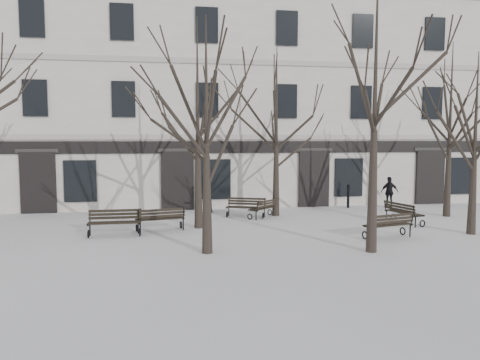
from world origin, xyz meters
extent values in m
plane|color=white|center=(0.00, 0.00, 0.00)|extent=(100.00, 100.00, 0.00)
cube|color=silver|center=(0.00, 13.00, 5.50)|extent=(40.00, 10.00, 11.00)
cube|color=#AAA59C|center=(0.00, 7.97, 3.60)|extent=(40.00, 0.12, 0.25)
cube|color=#AAA59C|center=(0.00, 7.97, 7.30)|extent=(40.00, 0.12, 0.25)
cube|color=black|center=(0.00, 7.96, 3.10)|extent=(40.00, 0.10, 0.60)
cube|color=black|center=(-10.00, 7.94, 1.45)|extent=(1.60, 0.22, 2.90)
cube|color=#2D2B28|center=(-10.00, 7.90, 2.95)|extent=(1.90, 0.08, 0.18)
cube|color=black|center=(-8.10, 7.95, 1.50)|extent=(1.50, 0.14, 2.00)
cube|color=black|center=(-3.50, 7.94, 1.45)|extent=(1.60, 0.22, 2.90)
cube|color=#2D2B28|center=(-3.50, 7.90, 2.95)|extent=(1.90, 0.08, 0.18)
cube|color=black|center=(-1.60, 7.95, 1.50)|extent=(1.50, 0.14, 2.00)
cube|color=black|center=(3.50, 7.94, 1.45)|extent=(1.60, 0.22, 2.90)
cube|color=#2D2B28|center=(3.50, 7.90, 2.95)|extent=(1.90, 0.08, 0.18)
cube|color=black|center=(5.40, 7.95, 1.50)|extent=(1.50, 0.14, 2.00)
cube|color=black|center=(10.00, 7.94, 1.45)|extent=(1.60, 0.22, 2.90)
cube|color=#2D2B28|center=(10.00, 7.90, 2.95)|extent=(1.90, 0.08, 0.18)
cube|color=black|center=(11.90, 7.95, 1.50)|extent=(1.50, 0.14, 2.00)
cube|color=black|center=(-10.00, 7.95, 5.40)|extent=(1.10, 0.14, 1.70)
cube|color=black|center=(-10.00, 7.95, 9.00)|extent=(1.10, 0.14, 1.70)
cube|color=black|center=(-6.00, 7.95, 5.40)|extent=(1.10, 0.14, 1.70)
cube|color=black|center=(-6.00, 7.95, 9.00)|extent=(1.10, 0.14, 1.70)
cube|color=black|center=(-2.00, 7.95, 5.40)|extent=(1.10, 0.14, 1.70)
cube|color=black|center=(-2.00, 7.95, 9.00)|extent=(1.10, 0.14, 1.70)
cube|color=black|center=(2.00, 7.95, 5.40)|extent=(1.10, 0.14, 1.70)
cube|color=black|center=(2.00, 7.95, 9.00)|extent=(1.10, 0.14, 1.70)
cube|color=black|center=(6.00, 7.95, 5.40)|extent=(1.10, 0.14, 1.70)
cube|color=black|center=(6.00, 7.95, 9.00)|extent=(1.10, 0.14, 1.70)
cube|color=black|center=(10.00, 7.95, 5.40)|extent=(1.10, 0.14, 1.70)
cube|color=black|center=(10.00, 7.95, 9.00)|extent=(1.10, 0.14, 1.70)
cone|color=black|center=(-2.84, -1.04, 1.51)|extent=(0.34, 0.34, 3.02)
cone|color=black|center=(2.22, -1.72, 1.89)|extent=(0.34, 0.34, 3.78)
cone|color=black|center=(7.07, 0.28, 1.39)|extent=(0.34, 0.34, 2.79)
cone|color=black|center=(-2.81, 3.09, 1.72)|extent=(0.34, 0.34, 3.43)
cone|color=black|center=(0.90, 5.49, 1.60)|extent=(0.34, 0.34, 3.19)
cone|color=black|center=(8.53, 4.06, 1.64)|extent=(0.34, 0.34, 3.27)
torus|color=black|center=(-6.82, 1.81, 0.15)|extent=(0.05, 0.31, 0.31)
cylinder|color=black|center=(-6.82, 2.19, 0.24)|extent=(0.05, 0.05, 0.47)
cube|color=black|center=(-6.82, 2.00, 0.47)|extent=(0.06, 0.58, 0.05)
torus|color=black|center=(-5.03, 1.82, 0.15)|extent=(0.05, 0.31, 0.31)
cylinder|color=black|center=(-5.03, 2.20, 0.24)|extent=(0.05, 0.05, 0.47)
cube|color=black|center=(-5.03, 2.01, 0.47)|extent=(0.06, 0.58, 0.05)
cube|color=black|center=(-5.92, 1.77, 0.49)|extent=(1.90, 0.11, 0.04)
cube|color=black|center=(-5.92, 1.92, 0.49)|extent=(1.90, 0.11, 0.04)
cube|color=black|center=(-5.92, 2.07, 0.49)|extent=(1.90, 0.11, 0.04)
cube|color=black|center=(-5.93, 2.21, 0.49)|extent=(1.90, 0.11, 0.04)
cube|color=black|center=(-5.93, 2.26, 0.63)|extent=(1.89, 0.05, 0.09)
cube|color=black|center=(-5.93, 2.28, 0.76)|extent=(1.89, 0.05, 0.09)
cube|color=black|center=(-5.93, 2.30, 0.88)|extent=(1.89, 0.05, 0.09)
cylinder|color=black|center=(-6.82, 2.27, 0.68)|extent=(0.04, 0.15, 0.52)
cylinder|color=black|center=(-5.03, 2.28, 0.68)|extent=(0.04, 0.15, 0.52)
torus|color=black|center=(-3.51, 3.05, 0.14)|extent=(0.11, 0.30, 0.29)
cylinder|color=black|center=(-3.43, 2.69, 0.23)|extent=(0.05, 0.05, 0.45)
cube|color=black|center=(-3.47, 2.87, 0.45)|extent=(0.17, 0.55, 0.05)
torus|color=black|center=(-5.19, 2.68, 0.14)|extent=(0.11, 0.30, 0.29)
cylinder|color=black|center=(-5.11, 2.33, 0.23)|extent=(0.05, 0.05, 0.45)
cube|color=black|center=(-5.15, 2.51, 0.45)|extent=(0.17, 0.55, 0.05)
cube|color=black|center=(-4.36, 2.90, 0.48)|extent=(1.80, 0.47, 0.04)
cube|color=black|center=(-4.33, 2.77, 0.48)|extent=(1.80, 0.47, 0.04)
cube|color=black|center=(-4.30, 2.63, 0.48)|extent=(1.80, 0.47, 0.04)
cube|color=black|center=(-4.27, 2.49, 0.48)|extent=(1.80, 0.47, 0.04)
cube|color=black|center=(-4.26, 2.45, 0.61)|extent=(1.79, 0.42, 0.09)
cube|color=black|center=(-4.25, 2.43, 0.73)|extent=(1.79, 0.42, 0.09)
cube|color=black|center=(-4.25, 2.41, 0.85)|extent=(1.79, 0.42, 0.09)
cylinder|color=black|center=(-3.42, 2.61, 0.66)|extent=(0.07, 0.15, 0.50)
cylinder|color=black|center=(-5.10, 2.25, 0.66)|extent=(0.07, 0.15, 0.50)
torus|color=black|center=(4.48, 0.51, 0.14)|extent=(0.13, 0.30, 0.29)
cylinder|color=black|center=(4.57, 0.16, 0.23)|extent=(0.05, 0.05, 0.46)
cube|color=black|center=(4.52, 0.34, 0.46)|extent=(0.19, 0.55, 0.05)
torus|color=black|center=(2.81, 0.07, 0.14)|extent=(0.13, 0.30, 0.29)
cylinder|color=black|center=(2.90, -0.28, 0.23)|extent=(0.05, 0.05, 0.46)
cube|color=black|center=(2.85, -0.11, 0.46)|extent=(0.19, 0.55, 0.05)
cube|color=black|center=(3.63, 0.33, 0.48)|extent=(1.79, 0.56, 0.04)
cube|color=black|center=(3.67, 0.19, 0.48)|extent=(1.79, 0.56, 0.04)
cube|color=black|center=(3.71, 0.06, 0.48)|extent=(1.79, 0.56, 0.04)
cube|color=black|center=(3.74, -0.08, 0.48)|extent=(1.79, 0.56, 0.04)
cube|color=black|center=(3.75, -0.12, 0.61)|extent=(1.78, 0.51, 0.09)
cube|color=black|center=(3.76, -0.14, 0.73)|extent=(1.78, 0.51, 0.09)
cube|color=black|center=(3.76, -0.16, 0.85)|extent=(1.78, 0.51, 0.09)
cylinder|color=black|center=(4.59, 0.08, 0.66)|extent=(0.08, 0.15, 0.51)
cylinder|color=black|center=(2.92, -0.36, 0.66)|extent=(0.08, 0.15, 0.51)
torus|color=black|center=(-1.37, 5.37, 0.14)|extent=(0.15, 0.28, 0.28)
cylinder|color=black|center=(-1.25, 5.69, 0.22)|extent=(0.05, 0.05, 0.43)
cube|color=black|center=(-1.31, 5.53, 0.43)|extent=(0.24, 0.51, 0.05)
torus|color=black|center=(0.16, 4.78, 0.14)|extent=(0.15, 0.28, 0.28)
cylinder|color=black|center=(0.28, 5.10, 0.22)|extent=(0.05, 0.05, 0.43)
cube|color=black|center=(0.22, 4.94, 0.43)|extent=(0.24, 0.51, 0.05)
cube|color=black|center=(-0.62, 5.04, 0.45)|extent=(1.65, 0.71, 0.03)
cube|color=black|center=(-0.57, 5.16, 0.45)|extent=(1.65, 0.71, 0.03)
cube|color=black|center=(-0.52, 5.29, 0.45)|extent=(1.65, 0.71, 0.03)
cube|color=black|center=(-0.48, 5.42, 0.45)|extent=(1.65, 0.71, 0.03)
cube|color=black|center=(-0.46, 5.45, 0.58)|extent=(1.63, 0.66, 0.09)
cube|color=black|center=(-0.45, 5.47, 0.69)|extent=(1.63, 0.66, 0.09)
cube|color=black|center=(-0.45, 5.49, 0.81)|extent=(1.63, 0.66, 0.09)
cylinder|color=black|center=(-1.22, 5.77, 0.63)|extent=(0.09, 0.14, 0.48)
cylinder|color=black|center=(0.31, 5.17, 0.63)|extent=(0.09, 0.14, 0.48)
torus|color=black|center=(0.67, 5.69, 0.13)|extent=(0.22, 0.22, 0.27)
cylinder|color=black|center=(0.89, 5.45, 0.21)|extent=(0.05, 0.05, 0.41)
cube|color=black|center=(0.78, 5.57, 0.41)|extent=(0.38, 0.40, 0.05)
torus|color=black|center=(-0.47, 4.62, 0.13)|extent=(0.22, 0.22, 0.27)
cylinder|color=black|center=(-0.24, 4.38, 0.21)|extent=(0.05, 0.05, 0.41)
cube|color=black|center=(-0.35, 4.50, 0.41)|extent=(0.38, 0.40, 0.05)
cube|color=black|center=(0.08, 5.18, 0.43)|extent=(1.26, 1.19, 0.03)
cube|color=black|center=(0.16, 5.09, 0.43)|extent=(1.26, 1.19, 0.03)
cube|color=black|center=(0.25, 5.00, 0.43)|extent=(1.26, 1.19, 0.03)
cube|color=black|center=(0.34, 4.90, 0.43)|extent=(1.26, 1.19, 0.03)
cube|color=black|center=(0.36, 4.88, 0.55)|extent=(1.22, 1.16, 0.08)
cube|color=black|center=(0.38, 4.86, 0.66)|extent=(1.22, 1.16, 0.08)
cube|color=black|center=(0.39, 4.85, 0.77)|extent=(1.22, 1.16, 0.08)
cylinder|color=black|center=(0.94, 5.40, 0.60)|extent=(0.12, 0.12, 0.46)
cylinder|color=black|center=(-0.19, 4.33, 0.60)|extent=(0.12, 0.12, 0.46)
torus|color=black|center=(6.03, 1.82, 0.14)|extent=(0.29, 0.12, 0.29)
cylinder|color=black|center=(5.67, 1.74, 0.23)|extent=(0.05, 0.05, 0.45)
cube|color=black|center=(5.85, 1.78, 0.45)|extent=(0.55, 0.18, 0.05)
torus|color=black|center=(5.64, 3.48, 0.14)|extent=(0.29, 0.12, 0.29)
cylinder|color=black|center=(5.28, 3.40, 0.23)|extent=(0.05, 0.05, 0.45)
cube|color=black|center=(5.46, 3.44, 0.45)|extent=(0.55, 0.18, 0.05)
cube|color=black|center=(5.87, 2.66, 0.47)|extent=(0.50, 1.78, 0.04)
cube|color=black|center=(5.73, 2.63, 0.47)|extent=(0.50, 1.78, 0.04)
cube|color=black|center=(5.60, 2.59, 0.47)|extent=(0.50, 1.78, 0.04)
cube|color=black|center=(5.46, 2.56, 0.47)|extent=(0.50, 1.78, 0.04)
cube|color=black|center=(5.42, 2.55, 0.60)|extent=(0.45, 1.77, 0.09)
cube|color=black|center=(5.40, 2.55, 0.72)|extent=(0.45, 1.77, 0.09)
cube|color=black|center=(5.38, 2.54, 0.84)|extent=(0.45, 1.77, 0.09)
cylinder|color=black|center=(5.60, 1.72, 0.65)|extent=(0.15, 0.07, 0.50)
cylinder|color=black|center=(5.21, 3.38, 0.65)|extent=(0.15, 0.07, 0.50)
cylinder|color=black|center=(-2.42, 7.07, 0.45)|extent=(0.11, 0.11, 0.89)
sphere|color=black|center=(-2.42, 7.07, 0.91)|extent=(0.13, 0.13, 0.13)
cylinder|color=black|center=(5.11, 7.25, 0.55)|extent=(0.13, 0.13, 1.10)
sphere|color=black|center=(5.11, 7.25, 1.12)|extent=(0.15, 0.15, 0.15)
imported|color=black|center=(-2.22, 6.78, 0.00)|extent=(1.00, 0.98, 1.62)
imported|color=black|center=(7.28, 7.10, 0.00)|extent=(0.95, 0.44, 1.58)
camera|label=1|loc=(-4.10, -15.20, 3.52)|focal=35.00mm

